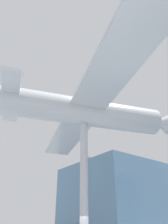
{
  "coord_description": "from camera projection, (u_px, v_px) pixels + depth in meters",
  "views": [
    {
      "loc": [
        10.48,
        -7.74,
        1.96
      ],
      "look_at": [
        0.0,
        0.0,
        8.88
      ],
      "focal_mm": 35.0,
      "sensor_mm": 36.0,
      "label": 1
    }
  ],
  "objects": [
    {
      "name": "support_pylon_central",
      "position": [
        84.0,
        188.0,
        12.45
      ],
      "size": [
        0.47,
        0.47,
        7.96
      ],
      "color": "#B7B7BC",
      "rests_on": "ground_plane"
    },
    {
      "name": "suspended_airplane",
      "position": [
        88.0,
        112.0,
        14.83
      ],
      "size": [
        18.97,
        12.82,
        3.26
      ],
      "rotation": [
        0.0,
        0.0,
        -0.33
      ],
      "color": "#B2B7BC",
      "rests_on": "support_pylon_central"
    },
    {
      "name": "glass_pavilion_left",
      "position": [
        119.0,
        205.0,
        24.63
      ],
      "size": [
        10.05,
        10.77,
        8.97
      ],
      "color": "slate",
      "rests_on": "ground_plane"
    }
  ]
}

